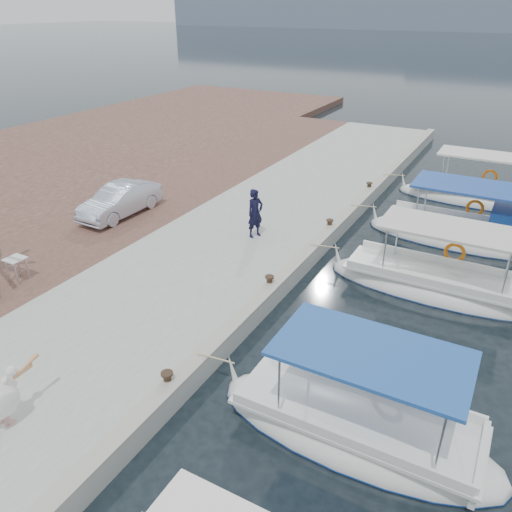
{
  "coord_description": "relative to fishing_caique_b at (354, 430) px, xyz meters",
  "views": [
    {
      "loc": [
        5.57,
        -10.19,
        8.17
      ],
      "look_at": [
        -1.0,
        1.84,
        1.2
      ],
      "focal_mm": 35.0,
      "sensor_mm": 36.0,
      "label": 1
    }
  ],
  "objects": [
    {
      "name": "parked_car",
      "position": [
        -11.92,
        6.11,
        0.99
      ],
      "size": [
        1.38,
        3.77,
        1.23
      ],
      "primitive_type": "imported",
      "rotation": [
        0.0,
        0.0,
        -0.02
      ],
      "color": "silver",
      "rests_on": "cobblestone_strip"
    },
    {
      "name": "concrete_quay",
      "position": [
        -6.7,
        7.42,
        0.12
      ],
      "size": [
        6.0,
        40.0,
        0.5
      ],
      "primitive_type": "cube",
      "color": "#A2A39D",
      "rests_on": "ground"
    },
    {
      "name": "fishing_caique_d",
      "position": [
        0.47,
        11.25,
        0.07
      ],
      "size": [
        6.94,
        2.38,
        2.83
      ],
      "color": "white",
      "rests_on": "ground"
    },
    {
      "name": "folding_table",
      "position": [
        -11.05,
        0.54,
        0.9
      ],
      "size": [
        0.55,
        0.55,
        0.73
      ],
      "color": "silver",
      "rests_on": "cobblestone_strip"
    },
    {
      "name": "pelican",
      "position": [
        -6.24,
        -3.58,
        0.97
      ],
      "size": [
        0.52,
        1.48,
        1.16
      ],
      "color": "tan",
      "rests_on": "concrete_quay"
    },
    {
      "name": "fisherman",
      "position": [
        -6.16,
        6.88,
        1.27
      ],
      "size": [
        0.66,
        0.77,
        1.8
      ],
      "primitive_type": "imported",
      "rotation": [
        0.0,
        0.0,
        1.15
      ],
      "color": "black",
      "rests_on": "concrete_quay"
    },
    {
      "name": "fishing_caique_e",
      "position": [
        0.43,
        15.97,
        0.0
      ],
      "size": [
        7.08,
        1.98,
        2.83
      ],
      "color": "white",
      "rests_on": "ground"
    },
    {
      "name": "fishing_caique_b",
      "position": [
        0.0,
        0.0,
        0.0
      ],
      "size": [
        6.22,
        2.26,
        2.83
      ],
      "color": "white",
      "rests_on": "ground"
    },
    {
      "name": "cobblestone_strip",
      "position": [
        -11.7,
        7.42,
        0.12
      ],
      "size": [
        4.0,
        40.0,
        0.5
      ],
      "primitive_type": "cube",
      "color": "#53332C",
      "rests_on": "ground"
    },
    {
      "name": "quay_curb",
      "position": [
        -3.92,
        7.42,
        0.43
      ],
      "size": [
        0.44,
        40.0,
        0.12
      ],
      "primitive_type": "cube",
      "color": "#A4A091",
      "rests_on": "concrete_quay"
    },
    {
      "name": "mooring_bollards",
      "position": [
        -4.05,
        3.92,
        0.57
      ],
      "size": [
        0.28,
        20.28,
        0.33
      ],
      "color": "black",
      "rests_on": "concrete_quay"
    },
    {
      "name": "fishing_caique_c",
      "position": [
        0.32,
        6.91,
        -0.0
      ],
      "size": [
        6.85,
        2.11,
        2.83
      ],
      "color": "white",
      "rests_on": "ground"
    },
    {
      "name": "ground",
      "position": [
        -3.7,
        2.42,
        -0.13
      ],
      "size": [
        400.0,
        400.0,
        0.0
      ],
      "primitive_type": "plane",
      "color": "black",
      "rests_on": "ground"
    }
  ]
}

